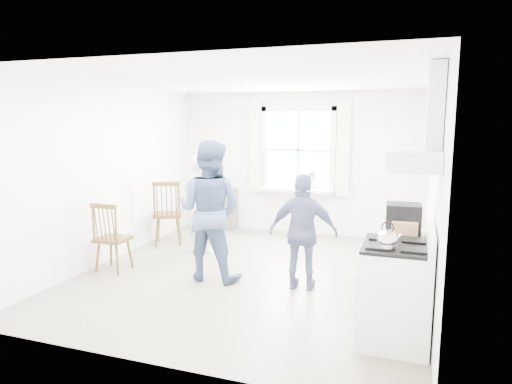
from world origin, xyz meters
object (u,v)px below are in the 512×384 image
(stereo_stack, at_px, (403,219))
(person_mid, at_px, (210,211))
(gas_stove, at_px, (395,292))
(windsor_chair_b, at_px, (108,230))
(person_right, at_px, (303,232))
(low_cabinet, at_px, (404,273))
(person_left, at_px, (200,204))
(windsor_chair_a, at_px, (167,206))

(stereo_stack, relative_size, person_mid, 0.20)
(gas_stove, xyz_separation_m, windsor_chair_b, (-3.81, 0.75, 0.12))
(person_right, bearing_deg, stereo_stack, 158.30)
(low_cabinet, relative_size, person_left, 0.57)
(windsor_chair_a, xyz_separation_m, person_right, (2.62, -1.21, 0.05))
(person_right, bearing_deg, windsor_chair_a, -28.97)
(stereo_stack, bearing_deg, person_right, 162.48)
(windsor_chair_a, xyz_separation_m, person_left, (0.72, -0.21, 0.12))
(stereo_stack, xyz_separation_m, person_mid, (-2.43, 0.34, -0.14))
(person_left, bearing_deg, person_right, 152.27)
(windsor_chair_a, bearing_deg, person_left, -16.30)
(gas_stove, relative_size, person_mid, 0.61)
(person_mid, bearing_deg, windsor_chair_b, 10.88)
(low_cabinet, bearing_deg, person_right, 164.15)
(windsor_chair_b, distance_m, person_mid, 1.47)
(gas_stove, height_order, person_mid, person_mid)
(person_left, bearing_deg, gas_stove, 146.12)
(stereo_stack, distance_m, windsor_chair_a, 4.12)
(gas_stove, height_order, windsor_chair_a, gas_stove)
(windsor_chair_a, bearing_deg, gas_stove, -30.94)
(gas_stove, height_order, windsor_chair_b, gas_stove)
(person_mid, height_order, person_right, person_mid)
(person_mid, bearing_deg, person_right, -178.51)
(windsor_chair_b, xyz_separation_m, person_right, (2.67, 0.29, 0.12))
(stereo_stack, distance_m, person_left, 3.36)
(windsor_chair_a, distance_m, person_mid, 1.85)
(windsor_chair_b, height_order, person_left, person_left)
(gas_stove, relative_size, windsor_chair_a, 1.02)
(windsor_chair_a, distance_m, person_right, 2.88)
(stereo_stack, xyz_separation_m, windsor_chair_b, (-3.84, 0.08, -0.46))
(stereo_stack, height_order, windsor_chair_a, stereo_stack)
(person_left, bearing_deg, low_cabinet, 156.69)
(gas_stove, xyz_separation_m, person_right, (-1.14, 1.04, 0.24))
(stereo_stack, height_order, person_mid, person_mid)
(stereo_stack, bearing_deg, windsor_chair_b, 178.84)
(person_mid, bearing_deg, gas_stove, 157.28)
(windsor_chair_b, bearing_deg, person_mid, 10.61)
(person_mid, bearing_deg, windsor_chair_a, -41.96)
(low_cabinet, bearing_deg, windsor_chair_b, 179.22)
(stereo_stack, bearing_deg, low_cabinet, 31.30)
(windsor_chair_b, bearing_deg, stereo_stack, -1.16)
(low_cabinet, xyz_separation_m, person_right, (-1.21, 0.34, 0.27))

